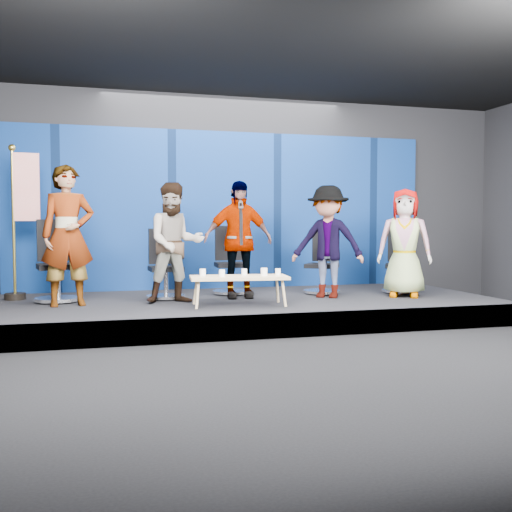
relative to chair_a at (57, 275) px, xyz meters
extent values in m
plane|color=black|center=(2.60, -2.82, -0.67)|extent=(10.00, 10.00, 0.00)
cube|color=black|center=(2.60, 1.18, 1.08)|extent=(10.00, 0.02, 3.50)
cube|color=black|center=(2.60, -2.82, 2.83)|extent=(10.00, 8.00, 0.02)
cube|color=black|center=(2.60, -0.32, -0.52)|extent=(7.00, 3.00, 0.30)
cube|color=navy|center=(2.60, 1.13, 0.93)|extent=(7.00, 0.08, 2.60)
cylinder|color=silver|center=(0.01, -0.06, -0.34)|extent=(0.75, 0.75, 0.06)
cylinder|color=silver|center=(0.01, -0.06, -0.10)|extent=(0.07, 0.07, 0.42)
cube|color=black|center=(0.01, -0.06, 0.12)|extent=(0.60, 0.60, 0.07)
cube|color=black|center=(-0.04, 0.19, 0.47)|extent=(0.47, 0.15, 0.58)
imported|color=black|center=(0.18, -0.48, 0.54)|extent=(0.74, 0.56, 1.83)
cylinder|color=silver|center=(1.47, -0.10, -0.34)|extent=(0.60, 0.60, 0.06)
cylinder|color=silver|center=(1.47, -0.10, -0.13)|extent=(0.07, 0.07, 0.38)
cube|color=black|center=(1.47, -0.10, 0.06)|extent=(0.48, 0.48, 0.07)
cube|color=black|center=(1.45, 0.12, 0.37)|extent=(0.42, 0.07, 0.52)
imported|color=black|center=(1.56, -0.55, 0.44)|extent=(0.83, 0.67, 1.62)
cylinder|color=silver|center=(2.49, 0.21, -0.34)|extent=(0.60, 0.60, 0.06)
cylinder|color=silver|center=(2.49, 0.21, -0.12)|extent=(0.07, 0.07, 0.39)
cube|color=black|center=(2.49, 0.21, 0.08)|extent=(0.48, 0.48, 0.07)
cube|color=black|center=(2.50, 0.45, 0.40)|extent=(0.43, 0.06, 0.54)
imported|color=black|center=(2.49, -0.24, 0.47)|extent=(1.00, 0.44, 1.68)
cylinder|color=silver|center=(3.84, -0.09, -0.34)|extent=(0.78, 0.78, 0.06)
cylinder|color=silver|center=(3.84, -0.09, -0.13)|extent=(0.07, 0.07, 0.38)
cube|color=black|center=(3.84, -0.09, 0.06)|extent=(0.63, 0.63, 0.07)
cube|color=black|center=(3.97, 0.10, 0.37)|extent=(0.37, 0.27, 0.52)
imported|color=black|center=(3.76, -0.53, 0.44)|extent=(1.20, 1.09, 1.62)
cylinder|color=silver|center=(5.05, -0.30, -0.34)|extent=(0.75, 0.75, 0.05)
cylinder|color=silver|center=(5.05, -0.30, -0.13)|extent=(0.06, 0.06, 0.37)
cube|color=black|center=(5.05, -0.30, 0.05)|extent=(0.60, 0.60, 0.06)
cube|color=black|center=(5.16, -0.11, 0.35)|extent=(0.37, 0.24, 0.50)
imported|color=black|center=(4.88, -0.72, 0.42)|extent=(0.92, 0.82, 1.58)
cube|color=tan|center=(2.32, -1.03, 0.00)|extent=(1.30, 0.65, 0.04)
cylinder|color=tan|center=(1.75, -1.18, -0.20)|extent=(0.03, 0.03, 0.35)
cylinder|color=tan|center=(1.79, -0.77, -0.20)|extent=(0.03, 0.03, 0.35)
cylinder|color=tan|center=(2.85, -1.29, -0.20)|extent=(0.03, 0.03, 0.35)
cylinder|color=tan|center=(2.89, -0.87, -0.20)|extent=(0.03, 0.03, 0.35)
cylinder|color=white|center=(1.87, -0.92, 0.06)|extent=(0.08, 0.08, 0.09)
cylinder|color=white|center=(2.09, -1.07, 0.06)|extent=(0.08, 0.08, 0.09)
cylinder|color=white|center=(2.42, -0.94, 0.06)|extent=(0.07, 0.07, 0.09)
cylinder|color=white|center=(2.65, -1.07, 0.07)|extent=(0.09, 0.09, 0.10)
cylinder|color=white|center=(2.86, -1.00, 0.06)|extent=(0.07, 0.07, 0.09)
cylinder|color=black|center=(-0.59, 0.37, -0.33)|extent=(0.29, 0.29, 0.09)
cylinder|color=gold|center=(-0.59, 0.37, 0.71)|extent=(0.04, 0.04, 1.99)
sphere|color=gold|center=(-0.59, 0.37, 1.75)|extent=(0.10, 0.10, 0.10)
cube|color=red|center=(-0.41, 0.36, 1.21)|extent=(0.35, 0.07, 0.95)
camera|label=1|loc=(0.66, -8.22, 0.66)|focal=40.00mm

